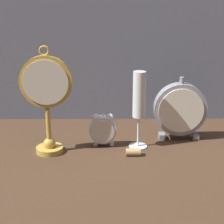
% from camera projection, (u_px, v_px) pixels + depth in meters
% --- Properties ---
extents(ground_plane, '(4.00, 4.00, 0.00)m').
position_uv_depth(ground_plane, '(112.00, 156.00, 1.09)').
color(ground_plane, '#422D1E').
extents(fabric_backdrop_drape, '(1.63, 0.01, 0.72)m').
position_uv_depth(fabric_backdrop_drape, '(111.00, 20.00, 1.29)').
color(fabric_backdrop_drape, slate).
rests_on(fabric_backdrop_drape, ground_plane).
extents(pocket_watch_on_stand, '(0.15, 0.08, 0.32)m').
position_uv_depth(pocket_watch_on_stand, '(47.00, 99.00, 1.06)').
color(pocket_watch_on_stand, gold).
rests_on(pocket_watch_on_stand, ground_plane).
extents(alarm_clock_twin_bell, '(0.08, 0.03, 0.11)m').
position_uv_depth(alarm_clock_twin_bell, '(103.00, 128.00, 1.14)').
color(alarm_clock_twin_bell, silver).
rests_on(alarm_clock_twin_bell, ground_plane).
extents(mantel_clock_silver, '(0.17, 0.04, 0.20)m').
position_uv_depth(mantel_clock_silver, '(180.00, 110.00, 1.18)').
color(mantel_clock_silver, gray).
rests_on(mantel_clock_silver, ground_plane).
extents(champagne_flute, '(0.06, 0.06, 0.24)m').
position_uv_depth(champagne_flute, '(139.00, 101.00, 1.10)').
color(champagne_flute, silver).
rests_on(champagne_flute, ground_plane).
extents(wine_cork, '(0.04, 0.02, 0.02)m').
position_uv_depth(wine_cork, '(133.00, 152.00, 1.09)').
color(wine_cork, tan).
rests_on(wine_cork, ground_plane).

